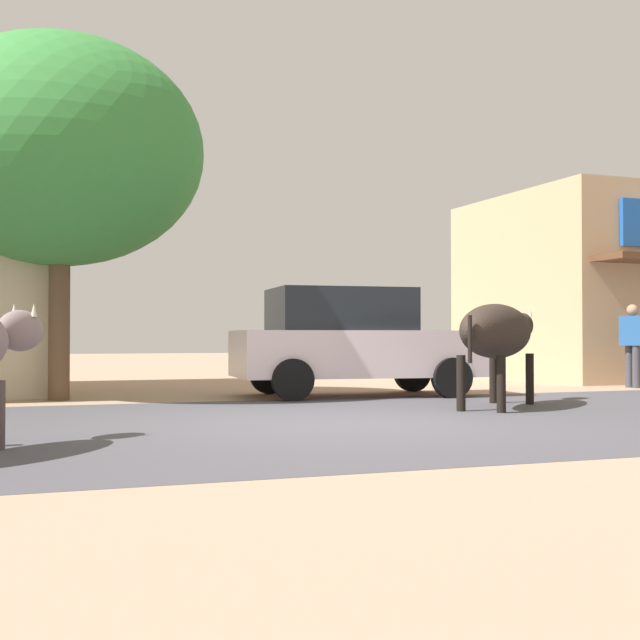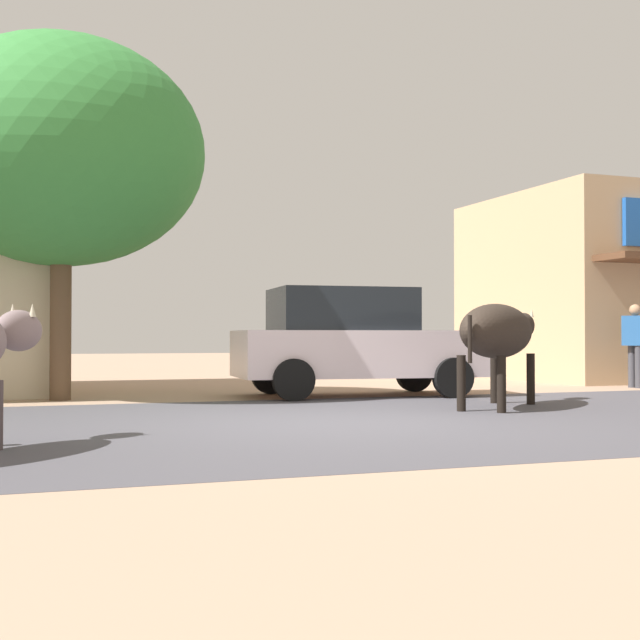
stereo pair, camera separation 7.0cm
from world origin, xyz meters
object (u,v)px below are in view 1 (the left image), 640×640
object	(u,v)px
pedestrian_by_shop	(633,339)
roadside_tree	(60,152)
cow_far_dark	(498,332)
parked_hatchback_car	(352,341)

from	to	relation	value
pedestrian_by_shop	roadside_tree	bearing A→B (deg)	177.87
roadside_tree	pedestrian_by_shop	world-z (taller)	roadside_tree
roadside_tree	cow_far_dark	distance (m)	6.66
parked_hatchback_car	pedestrian_by_shop	world-z (taller)	parked_hatchback_car
cow_far_dark	pedestrian_by_shop	xyz separation A→B (m)	(4.62, 2.91, -0.10)
cow_far_dark	roadside_tree	bearing A→B (deg)	147.70
roadside_tree	pedestrian_by_shop	distance (m)	10.17
roadside_tree	cow_far_dark	world-z (taller)	roadside_tree
roadside_tree	parked_hatchback_car	bearing A→B (deg)	-8.26
parked_hatchback_car	roadside_tree	bearing A→B (deg)	171.74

